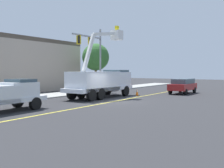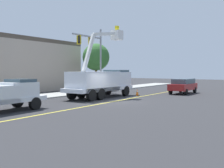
% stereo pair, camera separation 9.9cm
% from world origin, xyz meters
% --- Properties ---
extents(ground, '(120.00, 120.00, 0.00)m').
position_xyz_m(ground, '(0.00, 0.00, 0.00)').
color(ground, '#2D2D30').
extents(sidewalk_far_side, '(60.11, 7.47, 0.12)m').
position_xyz_m(sidewalk_far_side, '(-0.52, 7.99, 0.06)').
color(sidewalk_far_side, '#9E9E99').
rests_on(sidewalk_far_side, ground).
extents(lane_centre_stripe, '(49.91, 3.39, 0.01)m').
position_xyz_m(lane_centre_stripe, '(0.00, 0.00, 0.00)').
color(lane_centre_stripe, yellow).
rests_on(lane_centre_stripe, ground).
extents(utility_bucket_truck, '(8.34, 3.03, 6.98)m').
position_xyz_m(utility_bucket_truck, '(1.92, 2.88, 1.62)').
color(utility_bucket_truck, white).
rests_on(utility_bucket_truck, ground).
extents(service_pickup_truck, '(5.72, 2.48, 2.06)m').
position_xyz_m(service_pickup_truck, '(-8.70, 2.22, 1.12)').
color(service_pickup_truck, silver).
rests_on(service_pickup_truck, ground).
extents(passing_minivan, '(4.91, 2.21, 1.69)m').
position_xyz_m(passing_minivan, '(10.92, -1.71, 0.97)').
color(passing_minivan, maroon).
rests_on(passing_minivan, ground).
extents(traffic_cone_mid_front, '(0.40, 0.40, 0.74)m').
position_xyz_m(traffic_cone_mid_front, '(5.43, 1.01, 0.36)').
color(traffic_cone_mid_front, black).
rests_on(traffic_cone_mid_front, ground).
extents(traffic_signal_mast, '(5.15, 0.70, 7.72)m').
position_xyz_m(traffic_signal_mast, '(5.79, 7.38, 5.04)').
color(traffic_signal_mast, gray).
rests_on(traffic_signal_mast, ground).
extents(street_tree_right, '(3.67, 3.67, 6.30)m').
position_xyz_m(street_tree_right, '(9.13, 9.94, 4.45)').
color(street_tree_right, brown).
rests_on(street_tree_right, ground).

